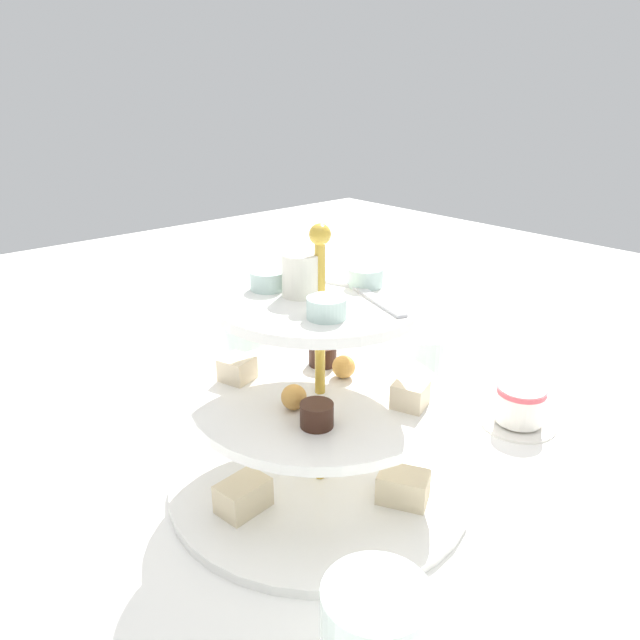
{
  "coord_description": "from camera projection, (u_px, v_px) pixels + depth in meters",
  "views": [
    {
      "loc": [
        -0.4,
        0.36,
        0.39
      ],
      "look_at": [
        0.0,
        0.0,
        0.18
      ],
      "focal_mm": 34.55,
      "sensor_mm": 36.0,
      "label": 1
    }
  ],
  "objects": [
    {
      "name": "teacup_with_saucer",
      "position": [
        520.0,
        407.0,
        0.75
      ],
      "size": [
        0.09,
        0.09,
        0.05
      ],
      "color": "white",
      "rests_on": "ground_plane"
    },
    {
      "name": "tiered_serving_stand",
      "position": [
        320.0,
        415.0,
        0.61
      ],
      "size": [
        0.31,
        0.31,
        0.28
      ],
      "color": "white",
      "rests_on": "ground_plane"
    },
    {
      "name": "water_glass_short_left",
      "position": [
        423.0,
        362.0,
        0.83
      ],
      "size": [
        0.06,
        0.06,
        0.08
      ],
      "primitive_type": "cylinder",
      "color": "silver",
      "rests_on": "ground_plane"
    },
    {
      "name": "water_glass_mid_back",
      "position": [
        247.0,
        358.0,
        0.82
      ],
      "size": [
        0.06,
        0.06,
        0.1
      ],
      "primitive_type": "cylinder",
      "color": "silver",
      "rests_on": "ground_plane"
    },
    {
      "name": "ground_plane",
      "position": [
        320.0,
        485.0,
        0.64
      ],
      "size": [
        2.4,
        2.4,
        0.0
      ],
      "primitive_type": "plane",
      "color": "white"
    }
  ]
}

